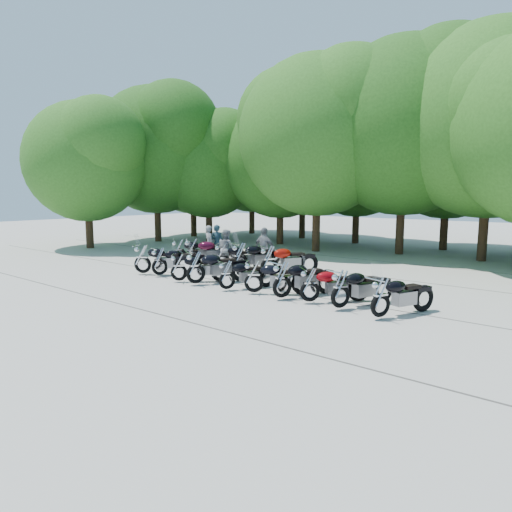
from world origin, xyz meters
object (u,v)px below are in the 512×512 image
Objects in this scene: motorcycle_0 at (143,258)px; rider_2 at (264,249)px; motorcycle_4 at (227,274)px; rider_0 at (209,244)px; motorcycle_8 at (341,288)px; motorcycle_1 at (160,260)px; motorcycle_14 at (269,260)px; motorcycle_7 at (310,284)px; motorcycle_11 at (193,251)px; rider_1 at (226,249)px; motorcycle_2 at (179,266)px; motorcycle_12 at (222,255)px; motorcycle_9 at (381,296)px; motorcycle_10 at (179,250)px; motorcycle_6 at (282,278)px; motorcycle_13 at (240,256)px; motorcycle_5 at (254,275)px; rider_3 at (217,243)px; motorcycle_3 at (196,266)px.

rider_2 is (3.16, 3.92, 0.23)m from motorcycle_0.
rider_0 is at bearing -13.16° from motorcycle_4.
motorcycle_4 is 0.89× the size of motorcycle_8.
motorcycle_1 is 4.27m from rider_0.
motorcycle_1 is 0.91× the size of motorcycle_14.
motorcycle_7 is (3.15, 0.24, 0.03)m from motorcycle_4.
rider_1 is at bearing -103.94° from motorcycle_11.
motorcycle_2 is (2.32, -0.12, -0.09)m from motorcycle_0.
motorcycle_12 is (-2.83, 2.78, 0.08)m from motorcycle_4.
motorcycle_2 reaches higher than motorcycle_4.
motorcycle_1 is at bearing 19.97° from motorcycle_9.
motorcycle_0 is 8.91m from motorcycle_8.
motorcycle_6 is at bearing -160.51° from motorcycle_10.
motorcycle_0 is 2.80m from motorcycle_10.
rider_0 is at bearing -2.91° from motorcycle_13.
motorcycle_1 is at bearing 19.81° from motorcycle_6.
motorcycle_4 is (3.84, -0.25, -0.07)m from motorcycle_1.
motorcycle_9 is 1.21× the size of rider_2.
motorcycle_9 is at bearing -150.19° from motorcycle_11.
rider_2 reaches higher than motorcycle_5.
rider_3 is (-3.34, 0.59, -0.03)m from rider_2.
motorcycle_7 is (5.52, 0.29, 0.01)m from motorcycle_2.
motorcycle_14 is at bearing -24.83° from motorcycle_6.
motorcycle_11 is (-6.75, 2.55, 0.05)m from motorcycle_6.
motorcycle_2 is 0.90× the size of motorcycle_10.
rider_2 is at bearing 0.07° from motorcycle_5.
motorcycle_3 is 5.72m from rider_3.
motorcycle_10 is 1.01× the size of motorcycle_12.
rider_1 reaches higher than motorcycle_6.
motorcycle_11 is (-10.05, 2.73, 0.10)m from motorcycle_9.
motorcycle_10 is at bearing -7.82° from motorcycle_3.
motorcycle_1 is 1.12× the size of motorcycle_4.
motorcycle_6 is 1.29× the size of rider_2.
motorcycle_14 is 5.06m from rider_0.
motorcycle_1 is 2.53m from motorcycle_11.
motorcycle_11 is 1.40× the size of rider_2.
rider_0 is at bearing 23.50° from motorcycle_12.
rider_0 reaches higher than motorcycle_5.
motorcycle_12 is at bearing 130.38° from rider_1.
rider_2 is at bearing -153.55° from rider_1.
motorcycle_5 is at bearing -120.34° from motorcycle_0.
rider_2 is (0.26, 1.27, 0.20)m from motorcycle_13.
motorcycle_10 is at bearing 57.44° from rider_3.
motorcycle_12 is at bearing 22.13° from motorcycle_5.
motorcycle_1 is 0.89× the size of motorcycle_11.
motorcycle_6 is (3.70, 0.16, -0.02)m from motorcycle_3.
motorcycle_6 reaches higher than motorcycle_8.
motorcycle_12 is 2.50m from motorcycle_14.
rider_2 is at bearing -24.94° from motorcycle_6.
motorcycle_2 is 3.46m from motorcycle_14.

